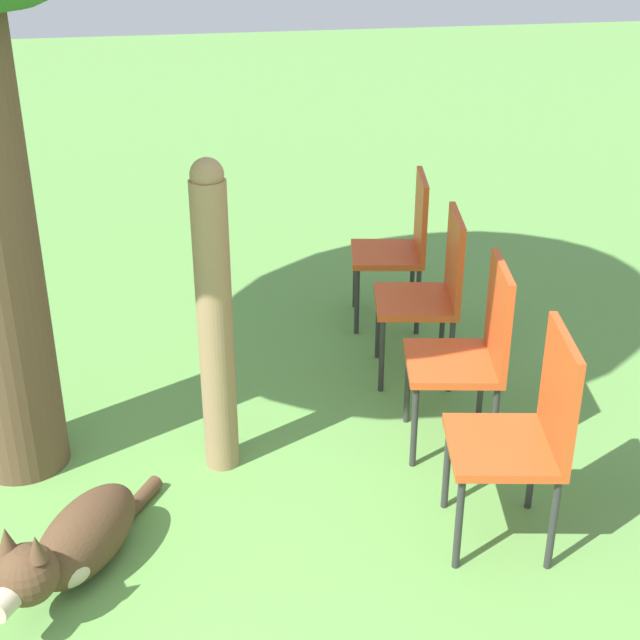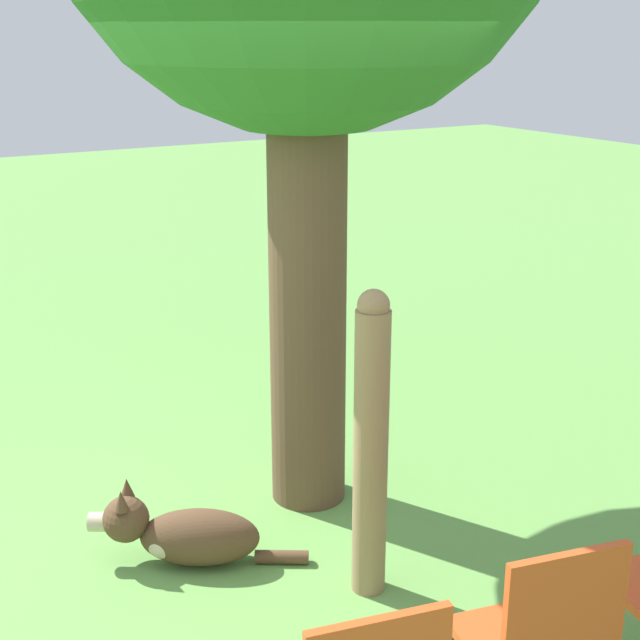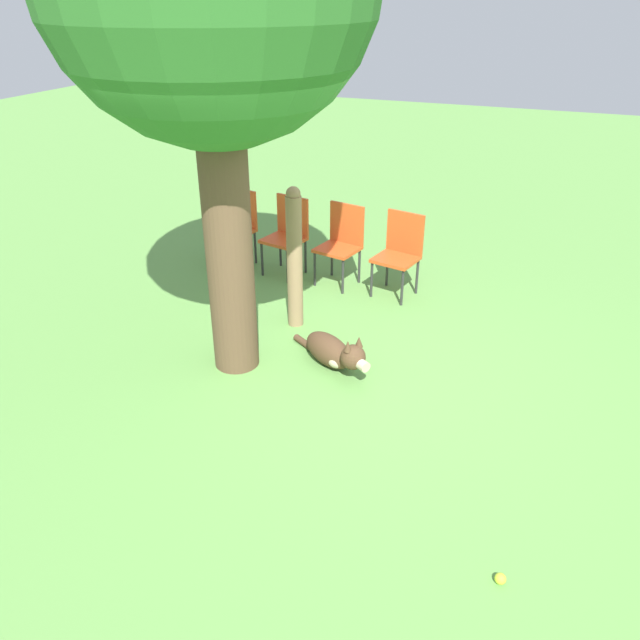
{
  "view_description": "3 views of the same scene",
  "coord_description": "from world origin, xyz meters",
  "views": [
    {
      "loc": [
        0.52,
        -2.8,
        2.38
      ],
      "look_at": [
        1.29,
        0.88,
        0.59
      ],
      "focal_mm": 50.0,
      "sensor_mm": 36.0,
      "label": 1
    },
    {
      "loc": [
        3.72,
        -1.33,
        2.47
      ],
      "look_at": [
        -0.14,
        0.96,
        1.0
      ],
      "focal_mm": 50.0,
      "sensor_mm": 36.0,
      "label": 2
    },
    {
      "loc": [
        -4.38,
        -1.65,
        3.07
      ],
      "look_at": [
        0.15,
        0.15,
        0.46
      ],
      "focal_mm": 35.0,
      "sensor_mm": 36.0,
      "label": 3
    }
  ],
  "objects": [
    {
      "name": "ground_plane",
      "position": [
        0.0,
        0.0,
        0.0
      ],
      "size": [
        30.0,
        30.0,
        0.0
      ],
      "primitive_type": "plane",
      "color": "#609947"
    },
    {
      "name": "dog",
      "position": [
        0.15,
        0.01,
        0.16
      ],
      "size": [
        0.64,
        0.94,
        0.42
      ],
      "rotation": [
        0.0,
        0.0,
        4.16
      ],
      "color": "#513823",
      "rests_on": "ground_plane"
    },
    {
      "name": "fence_post",
      "position": [
        0.79,
        0.67,
        0.73
      ],
      "size": [
        0.16,
        0.16,
        1.44
      ],
      "color": "#937551",
      "rests_on": "ground_plane"
    },
    {
      "name": "red_chair_0",
      "position": [
        1.9,
        -0.1,
        0.52
      ],
      "size": [
        0.5,
        0.52,
        0.92
      ],
      "rotation": [
        0.0,
        0.0,
        2.93
      ],
      "color": "#D14C1E",
      "rests_on": "ground_plane"
    },
    {
      "name": "red_chair_1",
      "position": [
        1.94,
        0.6,
        0.52
      ],
      "size": [
        0.5,
        0.52,
        0.92
      ],
      "rotation": [
        0.0,
        0.0,
        2.93
      ],
      "color": "#D14C1E",
      "rests_on": "ground_plane"
    },
    {
      "name": "red_chair_2",
      "position": [
        1.98,
        1.29,
        0.52
      ],
      "size": [
        0.5,
        0.52,
        0.92
      ],
      "rotation": [
        0.0,
        0.0,
        2.93
      ],
      "color": "#D14C1E",
      "rests_on": "ground_plane"
    },
    {
      "name": "red_chair_3",
      "position": [
        2.02,
        1.99,
        0.52
      ],
      "size": [
        0.5,
        0.52,
        0.92
      ],
      "rotation": [
        0.0,
        0.0,
        2.93
      ],
      "color": "#D14C1E",
      "rests_on": "ground_plane"
    },
    {
      "name": "tennis_ball",
      "position": [
        -1.69,
        -1.71,
        0.03
      ],
      "size": [
        0.07,
        0.07,
        0.07
      ],
      "color": "#CCE033",
      "rests_on": "ground_plane"
    }
  ]
}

